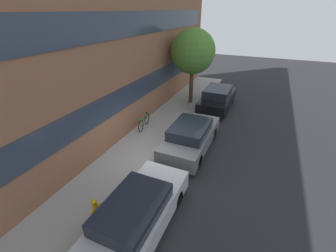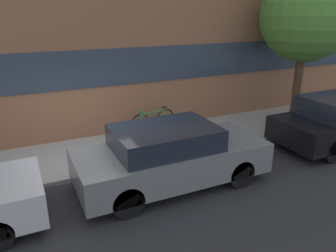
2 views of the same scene
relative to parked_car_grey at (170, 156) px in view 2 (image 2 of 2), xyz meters
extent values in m
plane|color=#232326|center=(-1.43, 1.05, -0.72)|extent=(56.00, 56.00, 0.00)
cube|color=gray|center=(-1.43, 2.29, -0.66)|extent=(28.00, 2.47, 0.11)
cube|color=#2D3847|center=(-1.43, 3.50, 1.48)|extent=(25.76, 0.04, 1.10)
cube|color=slate|center=(0.04, 0.00, -0.12)|extent=(4.31, 1.79, 0.69)
cube|color=black|center=(-0.13, 0.00, 0.46)|extent=(2.24, 1.57, 0.48)
cylinder|color=black|center=(1.38, 0.80, -0.39)|extent=(0.66, 0.18, 0.66)
cylinder|color=black|center=(1.38, -0.80, -0.39)|extent=(0.66, 0.18, 0.66)
cylinder|color=black|center=(-1.30, 0.80, -0.39)|extent=(0.66, 0.18, 0.66)
cylinder|color=black|center=(-1.30, -0.80, -0.39)|extent=(0.66, 0.18, 0.66)
cylinder|color=black|center=(4.38, 0.81, -0.39)|extent=(0.66, 0.18, 0.66)
cylinder|color=black|center=(4.38, -0.81, -0.39)|extent=(0.66, 0.18, 0.66)
torus|color=black|center=(0.40, 2.98, -0.27)|extent=(0.69, 0.14, 0.69)
torus|color=black|center=(1.33, 3.11, -0.27)|extent=(0.69, 0.14, 0.69)
cylinder|color=#33723F|center=(0.87, 3.04, 0.04)|extent=(0.89, 0.18, 0.06)
cylinder|color=#33723F|center=(1.29, 3.10, -0.07)|extent=(0.06, 0.06, 0.39)
cylinder|color=#33723F|center=(0.42, 2.98, -0.07)|extent=(0.06, 0.06, 0.39)
ellipsoid|color=black|center=(1.29, 3.10, 0.15)|extent=(0.21, 0.11, 0.05)
cylinder|color=#33723F|center=(0.42, 2.98, 0.15)|extent=(0.11, 0.44, 0.05)
cylinder|color=#473323|center=(5.72, 1.93, 0.76)|extent=(0.28, 0.28, 2.73)
sphere|color=#477A2D|center=(5.72, 1.93, 2.93)|extent=(2.92, 2.92, 2.92)
camera|label=1|loc=(-8.91, -2.75, 5.39)|focal=24.00mm
camera|label=2|loc=(-2.94, -6.04, 3.11)|focal=35.00mm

